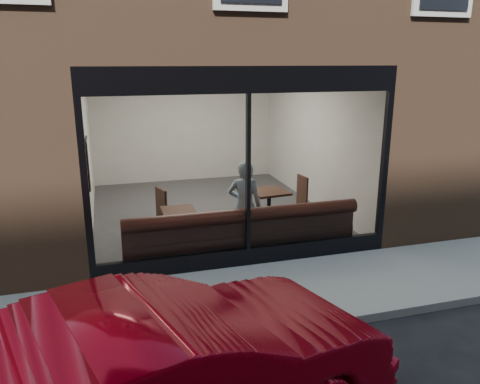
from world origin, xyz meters
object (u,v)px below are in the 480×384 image
object	(u,v)px
person	(245,206)
cafe_table_right	(269,192)
cafe_table_left	(178,211)
cafe_chair_left	(153,226)
cafe_chair_right	(294,209)
parked_car	(159,382)
banquette	(241,243)

from	to	relation	value
person	cafe_table_right	distance (m)	1.25
cafe_table_left	cafe_chair_left	xyz separation A→B (m)	(-0.39, 0.72, -0.50)
cafe_chair_right	parked_car	xyz separation A→B (m)	(-3.45, -5.39, 0.47)
person	cafe_chair_right	distance (m)	1.97
parked_car	cafe_chair_left	bearing A→B (deg)	-23.26
cafe_table_right	cafe_chair_right	world-z (taller)	cafe_table_right
person	cafe_table_left	distance (m)	1.17
banquette	cafe_chair_left	xyz separation A→B (m)	(-1.37, 1.27, 0.01)
cafe_table_left	cafe_chair_left	bearing A→B (deg)	118.28
cafe_chair_right	parked_car	size ratio (longest dim) A/B	0.10
cafe_chair_right	cafe_table_right	bearing A→B (deg)	14.51
cafe_table_left	cafe_table_right	distance (m)	2.06
cafe_table_left	cafe_chair_left	distance (m)	0.96
banquette	cafe_chair_right	distance (m)	2.19
cafe_chair_right	banquette	bearing A→B (deg)	36.65
banquette	person	size ratio (longest dim) A/B	2.48
person	cafe_chair_left	xyz separation A→B (m)	(-1.53, 0.98, -0.57)
cafe_chair_left	cafe_chair_right	distance (m)	2.99
cafe_table_right	cafe_table_left	bearing A→B (deg)	-160.22
person	parked_car	bearing A→B (deg)	87.01
cafe_table_left	cafe_table_right	bearing A→B (deg)	19.78
banquette	cafe_table_right	distance (m)	1.65
cafe_chair_right	parked_car	world-z (taller)	parked_car
banquette	parked_car	distance (m)	4.34
cafe_table_left	banquette	bearing A→B (deg)	-29.21
cafe_chair_left	cafe_chair_right	size ratio (longest dim) A/B	1.08
parked_car	cafe_table_right	bearing A→B (deg)	-46.61
cafe_table_right	banquette	bearing A→B (deg)	-127.45
cafe_chair_right	person	bearing A→B (deg)	33.42
banquette	parked_car	size ratio (longest dim) A/B	0.93
banquette	person	world-z (taller)	person
cafe_table_left	cafe_chair_left	world-z (taller)	cafe_table_left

